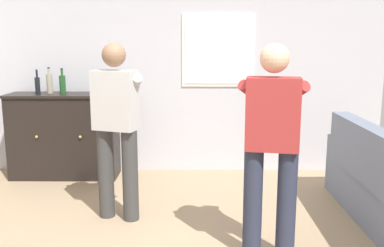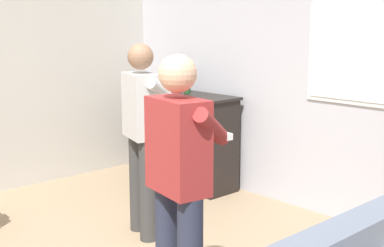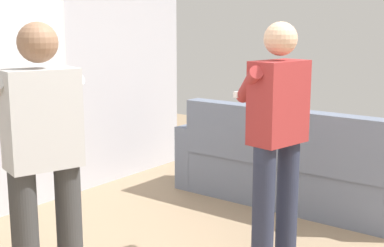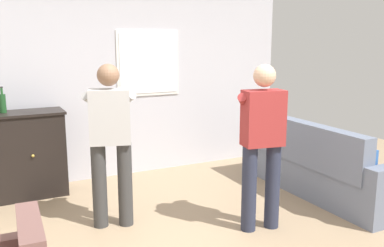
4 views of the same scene
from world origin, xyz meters
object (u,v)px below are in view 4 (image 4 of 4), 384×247
Objects in this scene: person_standing_left at (111,138)px; sideboard_cabinet at (8,157)px; couch at (313,166)px; bottle_wine_green at (3,103)px; person_standing_right at (262,139)px.

sideboard_cabinet is at bearing 125.14° from person_standing_left.
bottle_wine_green reaches higher than couch.
couch is 2.56m from person_standing_left.
couch is 1.68× the size of sideboard_cabinet.
sideboard_cabinet is 0.81× the size of person_standing_right.
person_standing_left is (0.91, -1.29, 0.41)m from sideboard_cabinet.
sideboard_cabinet is 0.81× the size of person_standing_left.
bottle_wine_green is at bearing 136.99° from person_standing_right.
bottle_wine_green is at bearing 155.20° from couch.
bottle_wine_green is at bearing 124.26° from person_standing_left.
person_standing_left is (0.91, -1.34, -0.24)m from bottle_wine_green.
person_standing_right is at bearing -29.45° from person_standing_left.
couch is at bearing -5.38° from person_standing_left.
person_standing_right is (2.23, -2.08, -0.24)m from bottle_wine_green.
sideboard_cabinet is 4.37× the size of bottle_wine_green.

